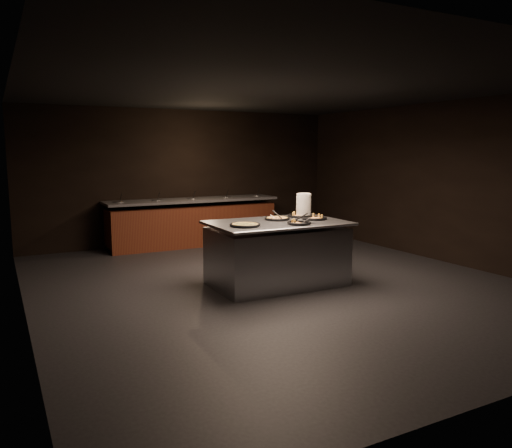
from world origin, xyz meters
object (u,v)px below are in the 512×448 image
object	(u,v)px
plate_stack	(304,205)
pan_veggie_whole	(245,225)
serving_counter	(277,255)
pan_cheese_whole	(277,218)

from	to	relation	value
plate_stack	pan_veggie_whole	size ratio (longest dim) A/B	0.84
serving_counter	plate_stack	distance (m)	1.04
serving_counter	plate_stack	bearing A→B (deg)	27.31
serving_counter	pan_cheese_whole	bearing A→B (deg)	59.84
serving_counter	pan_cheese_whole	size ratio (longest dim) A/B	5.19
plate_stack	pan_cheese_whole	distance (m)	0.64
serving_counter	pan_cheese_whole	xyz separation A→B (m)	(0.11, 0.17, 0.52)
serving_counter	plate_stack	xyz separation A→B (m)	(0.70, 0.34, 0.69)
serving_counter	pan_veggie_whole	world-z (taller)	pan_veggie_whole
serving_counter	pan_cheese_whole	world-z (taller)	pan_cheese_whole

